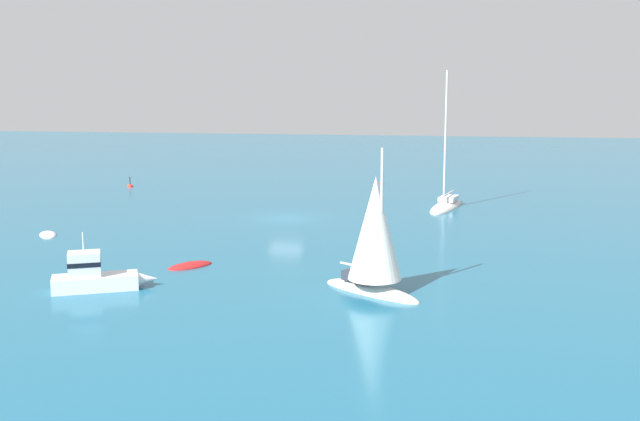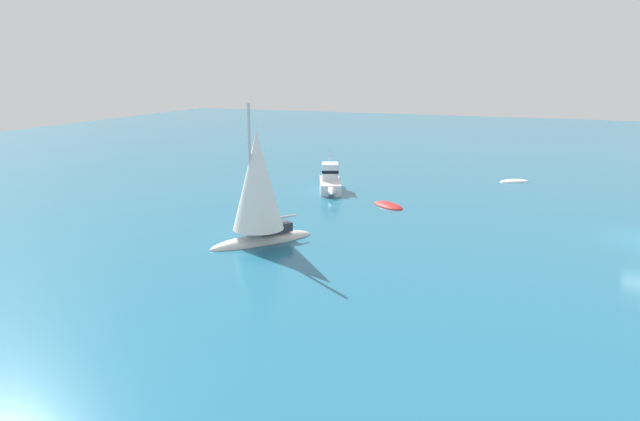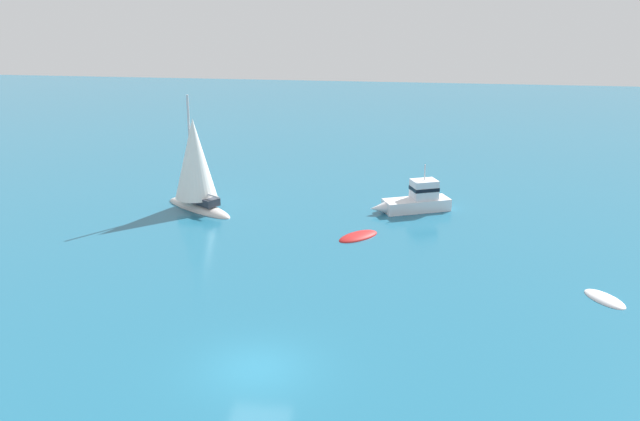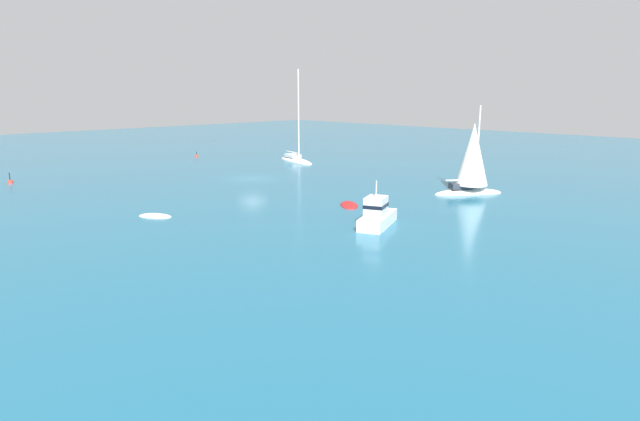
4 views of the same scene
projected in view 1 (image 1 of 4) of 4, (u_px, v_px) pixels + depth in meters
The scene contains 8 objects.
ground_plane at pixel (286, 218), 61.15m from camera, with size 160.00×160.00×0.00m, color #1E607F.
launch at pixel (96, 276), 41.20m from camera, with size 3.16×5.36×3.07m.
sailboat at pixel (374, 240), 40.24m from camera, with size 4.68×5.77×7.94m.
tender at pixel (48, 235), 54.98m from camera, with size 2.69×2.23×0.42m.
yacht at pixel (446, 205), 66.07m from camera, with size 7.78×3.69×11.69m.
tender_1 at pixel (190, 266), 46.24m from camera, with size 3.03×2.87×0.48m.
channel_buoy at pixel (381, 184), 79.72m from camera, with size 0.51×0.51×0.92m.
mooring_buoy at pixel (130, 187), 77.70m from camera, with size 0.55×0.55×1.26m.
Camera 1 is at (59.13, 11.11, 11.24)m, focal length 44.79 mm.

